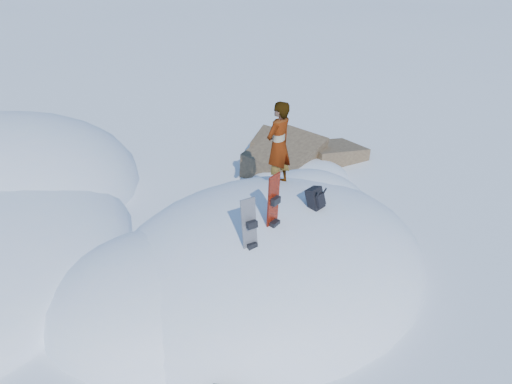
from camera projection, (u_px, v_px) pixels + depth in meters
ground at (269, 269)px, 10.39m from camera, size 120.00×120.00×0.00m
snow_mound at (255, 267)px, 10.45m from camera, size 8.00×6.00×3.00m
rock_outcrop at (297, 171)px, 14.52m from camera, size 4.68×4.41×1.68m
snowboard_red at (273, 215)px, 9.10m from camera, size 0.33×0.23×1.66m
snowboard_dark at (250, 237)px, 8.62m from camera, size 0.30×0.24×1.48m
backpack at (316, 199)px, 9.72m from camera, size 0.34×0.41×0.51m
person at (279, 145)px, 10.52m from camera, size 0.76×0.57×1.91m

